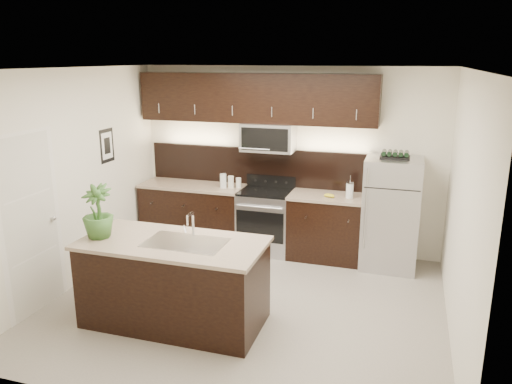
# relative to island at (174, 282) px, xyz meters

# --- Properties ---
(ground) EXTENTS (4.50, 4.50, 0.00)m
(ground) POSITION_rel_island_xyz_m (0.61, 0.61, -0.47)
(ground) COLOR gray
(ground) RESTS_ON ground
(room_walls) EXTENTS (4.52, 4.02, 2.71)m
(room_walls) POSITION_rel_island_xyz_m (0.50, 0.57, 1.22)
(room_walls) COLOR silver
(room_walls) RESTS_ON ground
(counter_run) EXTENTS (3.51, 0.65, 0.94)m
(counter_run) POSITION_rel_island_xyz_m (0.16, 2.30, -0.00)
(counter_run) COLOR black
(counter_run) RESTS_ON ground
(upper_fixtures) EXTENTS (3.49, 0.40, 1.66)m
(upper_fixtures) POSITION_rel_island_xyz_m (0.18, 2.45, 1.67)
(upper_fixtures) COLOR black
(upper_fixtures) RESTS_ON counter_run
(island) EXTENTS (1.96, 0.96, 0.94)m
(island) POSITION_rel_island_xyz_m (0.00, 0.00, 0.00)
(island) COLOR black
(island) RESTS_ON ground
(sink_faucet) EXTENTS (0.84, 0.50, 0.28)m
(sink_faucet) POSITION_rel_island_xyz_m (0.15, 0.01, 0.48)
(sink_faucet) COLOR silver
(sink_faucet) RESTS_ON island
(refrigerator) EXTENTS (0.74, 0.67, 1.53)m
(refrigerator) POSITION_rel_island_xyz_m (2.14, 2.24, 0.29)
(refrigerator) COLOR #B2B2B7
(refrigerator) RESTS_ON ground
(wine_rack) EXTENTS (0.38, 0.23, 0.09)m
(wine_rack) POSITION_rel_island_xyz_m (2.14, 2.24, 1.10)
(wine_rack) COLOR black
(wine_rack) RESTS_ON refrigerator
(plant) EXTENTS (0.34, 0.34, 0.58)m
(plant) POSITION_rel_island_xyz_m (-0.81, -0.12, 0.76)
(plant) COLOR #335D25
(plant) RESTS_ON island
(canisters) EXTENTS (0.30, 0.16, 0.21)m
(canisters) POSITION_rel_island_xyz_m (-0.20, 2.28, 0.56)
(canisters) COLOR silver
(canisters) RESTS_ON counter_run
(french_press) EXTENTS (0.11, 0.11, 0.31)m
(french_press) POSITION_rel_island_xyz_m (1.58, 2.25, 0.58)
(french_press) COLOR silver
(french_press) RESTS_ON counter_run
(bananas) EXTENTS (0.18, 0.16, 0.05)m
(bananas) POSITION_rel_island_xyz_m (1.27, 2.22, 0.49)
(bananas) COLOR gold
(bananas) RESTS_ON counter_run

